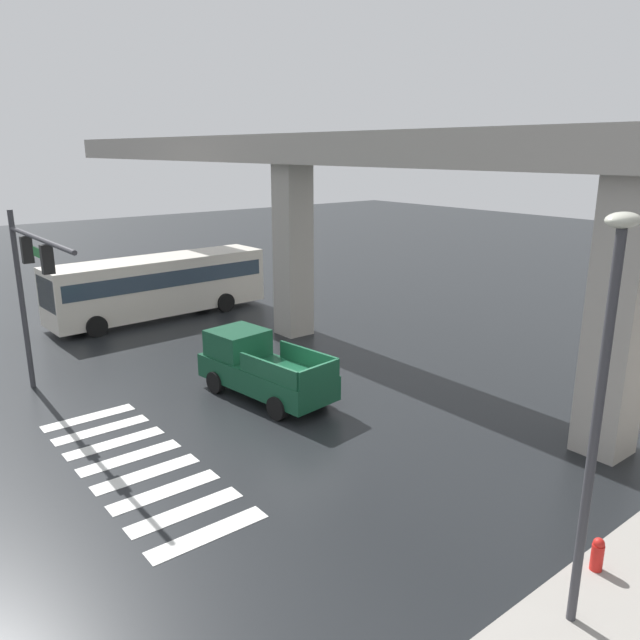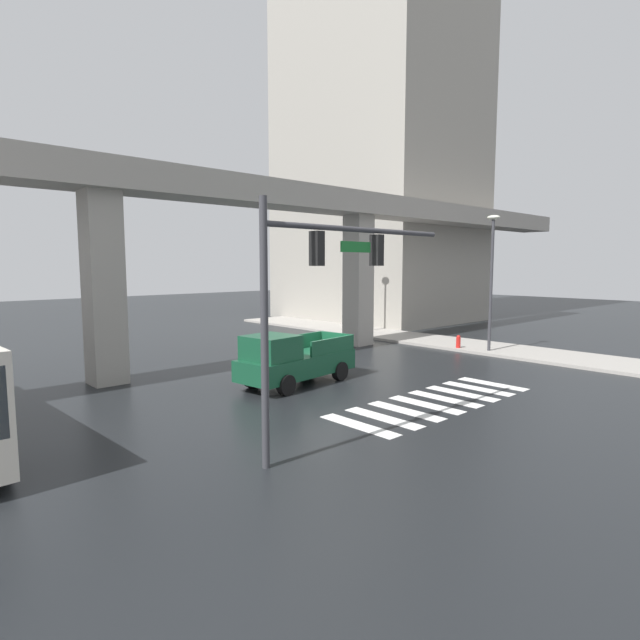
{
  "view_description": "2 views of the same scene",
  "coord_description": "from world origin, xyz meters",
  "px_view_note": "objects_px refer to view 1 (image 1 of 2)",
  "views": [
    {
      "loc": [
        14.48,
        -10.78,
        8.12
      ],
      "look_at": [
        -0.78,
        1.39,
        2.67
      ],
      "focal_mm": 34.48,
      "sensor_mm": 36.0,
      "label": 1
    },
    {
      "loc": [
        -14.51,
        -15.3,
        4.69
      ],
      "look_at": [
        -0.07,
        0.37,
        2.37
      ],
      "focal_mm": 28.64,
      "sensor_mm": 36.0,
      "label": 2
    }
  ],
  "objects_px": {
    "pickup_truck": "(260,368)",
    "street_lamp_near_corner": "(601,385)",
    "city_bus": "(159,283)",
    "fire_hydrant": "(597,557)",
    "traffic_signal_mast": "(31,272)"
  },
  "relations": [
    {
      "from": "street_lamp_near_corner",
      "to": "fire_hydrant",
      "type": "height_order",
      "value": "street_lamp_near_corner"
    },
    {
      "from": "city_bus",
      "to": "pickup_truck",
      "type": "bearing_deg",
      "value": -8.34
    },
    {
      "from": "fire_hydrant",
      "to": "pickup_truck",
      "type": "bearing_deg",
      "value": -179.65
    },
    {
      "from": "city_bus",
      "to": "fire_hydrant",
      "type": "xyz_separation_m",
      "value": [
        23.51,
        -1.63,
        -1.29
      ]
    },
    {
      "from": "pickup_truck",
      "to": "city_bus",
      "type": "relative_size",
      "value": 0.49
    },
    {
      "from": "city_bus",
      "to": "street_lamp_near_corner",
      "type": "relative_size",
      "value": 1.5
    },
    {
      "from": "pickup_truck",
      "to": "traffic_signal_mast",
      "type": "height_order",
      "value": "traffic_signal_mast"
    },
    {
      "from": "city_bus",
      "to": "street_lamp_near_corner",
      "type": "xyz_separation_m",
      "value": [
        23.91,
        -3.24,
        2.83
      ]
    },
    {
      "from": "pickup_truck",
      "to": "city_bus",
      "type": "xyz_separation_m",
      "value": [
        -11.65,
        1.71,
        0.73
      ]
    },
    {
      "from": "pickup_truck",
      "to": "fire_hydrant",
      "type": "height_order",
      "value": "pickup_truck"
    },
    {
      "from": "city_bus",
      "to": "traffic_signal_mast",
      "type": "relative_size",
      "value": 1.68
    },
    {
      "from": "traffic_signal_mast",
      "to": "fire_hydrant",
      "type": "height_order",
      "value": "traffic_signal_mast"
    },
    {
      "from": "street_lamp_near_corner",
      "to": "traffic_signal_mast",
      "type": "bearing_deg",
      "value": -164.98
    },
    {
      "from": "city_bus",
      "to": "street_lamp_near_corner",
      "type": "distance_m",
      "value": 24.3
    },
    {
      "from": "pickup_truck",
      "to": "street_lamp_near_corner",
      "type": "height_order",
      "value": "street_lamp_near_corner"
    }
  ]
}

